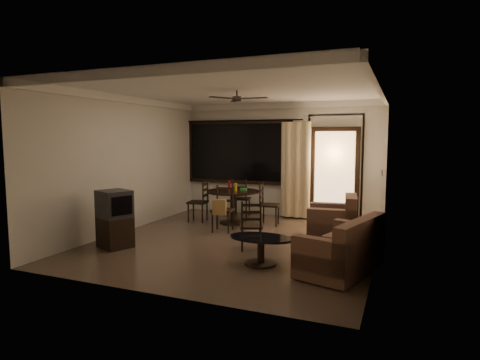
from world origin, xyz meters
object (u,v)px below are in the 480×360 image
at_px(dining_table, 233,197).
at_px(coffee_table, 261,246).
at_px(armchair, 335,223).
at_px(side_chair, 251,235).
at_px(dining_chair_east, 269,212).
at_px(dining_chair_north, 241,205).
at_px(dining_chair_south, 222,217).
at_px(tv_cabinet, 115,219).
at_px(sofa, 344,251).
at_px(dining_chair_west, 198,209).

xyz_separation_m(dining_table, coffee_table, (1.59, -2.62, -0.30)).
bearing_deg(dining_table, coffee_table, -58.72).
bearing_deg(armchair, side_chair, -147.85).
xyz_separation_m(dining_chair_east, coffee_table, (0.77, -2.74, 0.01)).
bearing_deg(dining_chair_north, dining_table, 90.11).
bearing_deg(coffee_table, side_chair, 121.00).
relative_size(dining_chair_south, tv_cabinet, 0.93).
distance_m(dining_table, armchair, 2.58).
distance_m(dining_chair_east, coffee_table, 2.85).
bearing_deg(dining_chair_east, dining_table, 89.92).
relative_size(dining_chair_east, sofa, 0.58).
relative_size(dining_chair_south, armchair, 0.98).
height_order(dining_chair_east, coffee_table, dining_chair_east).
bearing_deg(tv_cabinet, coffee_table, 23.60).
height_order(dining_chair_north, side_chair, dining_chair_north).
relative_size(dining_chair_south, sofa, 0.58).
bearing_deg(dining_chair_east, dining_chair_north, 46.76).
height_order(sofa, armchair, armchair).
relative_size(dining_chair_west, tv_cabinet, 0.93).
bearing_deg(dining_table, dining_chair_south, -81.57).
bearing_deg(side_chair, dining_table, -79.76).
xyz_separation_m(dining_chair_north, coffee_table, (1.71, -3.40, 0.01)).
height_order(tv_cabinet, coffee_table, tv_cabinet).
bearing_deg(sofa, dining_table, 154.47).
xyz_separation_m(dining_chair_east, tv_cabinet, (-1.96, -2.79, 0.23)).
relative_size(dining_chair_south, side_chair, 1.08).
bearing_deg(side_chair, dining_chair_east, -101.77).
bearing_deg(dining_chair_west, armchair, 69.01).
bearing_deg(side_chair, armchair, -161.39).
bearing_deg(dining_chair_east, tv_cabinet, 136.38).
distance_m(dining_chair_east, armchair, 1.88).
bearing_deg(dining_chair_east, side_chair, -179.16).
distance_m(armchair, coffee_table, 1.96).
bearing_deg(coffee_table, sofa, 5.39).
xyz_separation_m(dining_chair_north, tv_cabinet, (-1.02, -3.45, 0.23)).
xyz_separation_m(dining_chair_east, dining_chair_north, (-0.94, 0.65, 0.00)).
distance_m(dining_chair_east, sofa, 3.30).
relative_size(sofa, coffee_table, 1.65).
bearing_deg(dining_chair_north, dining_chair_south, 90.00).
bearing_deg(dining_chair_west, coffee_table, 35.60).
bearing_deg(armchair, dining_table, 153.23).
xyz_separation_m(dining_chair_west, sofa, (3.65, -2.38, 0.03)).
bearing_deg(tv_cabinet, dining_table, 89.49).
height_order(tv_cabinet, sofa, tv_cabinet).
xyz_separation_m(dining_table, dining_chair_south, (0.13, -0.85, -0.29)).
bearing_deg(tv_cabinet, dining_chair_east, 77.45).
xyz_separation_m(dining_chair_north, side_chair, (1.28, -2.68, -0.02)).
height_order(dining_chair_east, tv_cabinet, tv_cabinet).
bearing_deg(coffee_table, dining_table, 121.28).
height_order(dining_table, dining_chair_north, dining_table).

